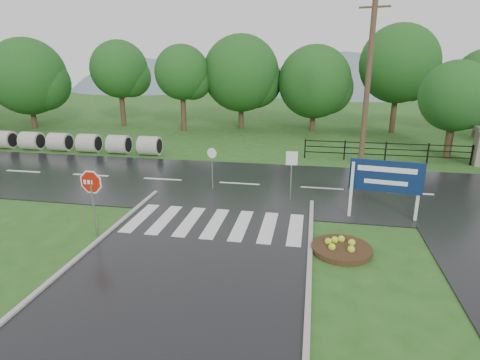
# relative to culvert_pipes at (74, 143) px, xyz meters

# --- Properties ---
(ground) EXTENTS (120.00, 120.00, 0.00)m
(ground) POSITION_rel_culvert_pipes_xyz_m (11.99, -15.00, -0.60)
(ground) COLOR #25541C
(ground) RESTS_ON ground
(main_road) EXTENTS (90.00, 8.00, 0.04)m
(main_road) POSITION_rel_culvert_pipes_xyz_m (11.99, -5.00, -0.60)
(main_road) COLOR black
(main_road) RESTS_ON ground
(walkway) EXTENTS (2.20, 11.00, 0.04)m
(walkway) POSITION_rel_culvert_pipes_xyz_m (20.49, -11.00, -0.60)
(walkway) COLOR black
(walkway) RESTS_ON ground
(crosswalk) EXTENTS (6.50, 2.80, 0.02)m
(crosswalk) POSITION_rel_culvert_pipes_xyz_m (11.99, -10.00, -0.54)
(crosswalk) COLOR silver
(crosswalk) RESTS_ON ground
(fence_west) EXTENTS (9.58, 0.08, 1.20)m
(fence_west) POSITION_rel_culvert_pipes_xyz_m (19.74, 1.00, 0.12)
(fence_west) COLOR black
(fence_west) RESTS_ON ground
(hills) EXTENTS (102.00, 48.00, 48.00)m
(hills) POSITION_rel_culvert_pipes_xyz_m (15.49, 50.00, -16.14)
(hills) COLOR slate
(hills) RESTS_ON ground
(treeline) EXTENTS (83.20, 5.20, 10.00)m
(treeline) POSITION_rel_culvert_pipes_xyz_m (12.99, 9.00, -0.60)
(treeline) COLOR #164A17
(treeline) RESTS_ON ground
(culvert_pipes) EXTENTS (11.80, 1.20, 1.20)m
(culvert_pipes) POSITION_rel_culvert_pipes_xyz_m (0.00, 0.00, 0.00)
(culvert_pipes) COLOR #9E9B93
(culvert_pipes) RESTS_ON ground
(stop_sign) EXTENTS (1.12, 0.13, 2.53)m
(stop_sign) POSITION_rel_culvert_pipes_xyz_m (8.08, -11.64, 1.17)
(stop_sign) COLOR #939399
(stop_sign) RESTS_ON ground
(estate_billboard) EXTENTS (2.66, 0.42, 2.34)m
(estate_billboard) POSITION_rel_culvert_pipes_xyz_m (18.23, -8.28, 1.01)
(estate_billboard) COLOR silver
(estate_billboard) RESTS_ON ground
(flower_bed) EXTENTS (1.93, 1.93, 0.39)m
(flower_bed) POSITION_rel_culvert_pipes_xyz_m (16.55, -11.39, -0.46)
(flower_bed) COLOR #332111
(flower_bed) RESTS_ON ground
(reg_sign_small) EXTENTS (0.49, 0.08, 2.21)m
(reg_sign_small) POSITION_rel_culvert_pipes_xyz_m (14.60, -6.85, 0.96)
(reg_sign_small) COLOR #939399
(reg_sign_small) RESTS_ON ground
(reg_sign_round) EXTENTS (0.47, 0.12, 2.03)m
(reg_sign_round) POSITION_rel_culvert_pipes_xyz_m (10.90, -6.04, 0.70)
(reg_sign_round) COLOR #939399
(reg_sign_round) RESTS_ON ground
(utility_pole_east) EXTENTS (1.62, 0.51, 9.27)m
(utility_pole_east) POSITION_rel_culvert_pipes_xyz_m (18.30, 0.50, 4.11)
(utility_pole_east) COLOR #473523
(utility_pole_east) RESTS_ON ground
(entrance_tree_left) EXTENTS (4.18, 4.18, 5.88)m
(entrance_tree_left) POSITION_rel_culvert_pipes_xyz_m (23.62, 2.50, 3.17)
(entrance_tree_left) COLOR #3D2B1C
(entrance_tree_left) RESTS_ON ground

